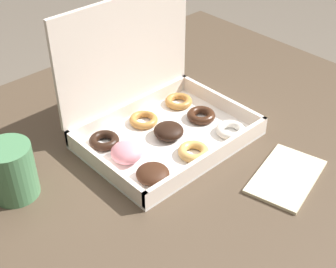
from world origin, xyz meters
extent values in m
cube|color=#4C3D2D|center=(0.00, 0.00, 0.73)|extent=(0.91, 0.86, 0.03)
cylinder|color=#4C3D2D|center=(0.41, 0.38, 0.36)|extent=(0.06, 0.06, 0.72)
cube|color=white|center=(-0.05, 0.03, 0.75)|extent=(0.30, 0.22, 0.01)
cube|color=silver|center=(-0.05, -0.08, 0.77)|extent=(0.30, 0.01, 0.03)
cube|color=silver|center=(-0.05, 0.14, 0.77)|extent=(0.30, 0.01, 0.03)
cube|color=silver|center=(-0.19, 0.03, 0.77)|extent=(0.01, 0.22, 0.03)
cube|color=silver|center=(0.10, 0.03, 0.77)|extent=(0.01, 0.22, 0.03)
cube|color=silver|center=(-0.05, 0.15, 0.89)|extent=(0.30, 0.01, 0.21)
ellipsoid|color=#381E11|center=(-0.14, -0.04, 0.77)|extent=(0.06, 0.06, 0.03)
torus|color=tan|center=(-0.05, -0.04, 0.76)|extent=(0.06, 0.06, 0.02)
torus|color=white|center=(0.05, -0.04, 0.76)|extent=(0.06, 0.06, 0.01)
ellipsoid|color=pink|center=(-0.14, 0.03, 0.77)|extent=(0.06, 0.06, 0.03)
ellipsoid|color=black|center=(-0.04, 0.03, 0.77)|extent=(0.06, 0.06, 0.03)
torus|color=#381E11|center=(0.04, 0.03, 0.76)|extent=(0.06, 0.06, 0.02)
torus|color=black|center=(-0.14, 0.10, 0.76)|extent=(0.06, 0.06, 0.02)
torus|color=#B77A38|center=(-0.05, 0.10, 0.76)|extent=(0.06, 0.06, 0.01)
torus|color=#B77A38|center=(0.05, 0.10, 0.76)|extent=(0.06, 0.06, 0.01)
cylinder|color=#4C8456|center=(-0.32, 0.09, 0.79)|extent=(0.08, 0.08, 0.09)
cylinder|color=black|center=(-0.32, 0.09, 0.84)|extent=(0.06, 0.06, 0.01)
cube|color=beige|center=(0.03, -0.18, 0.75)|extent=(0.17, 0.12, 0.01)
camera|label=1|loc=(-0.52, -0.48, 1.28)|focal=50.00mm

